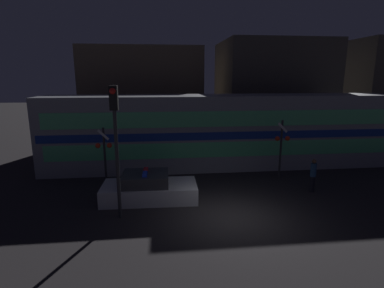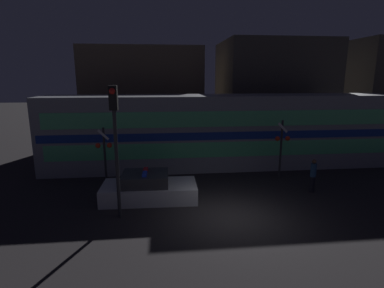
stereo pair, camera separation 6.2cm
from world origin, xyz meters
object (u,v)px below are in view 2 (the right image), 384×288
at_px(train, 223,131).
at_px(pedestrian, 313,175).
at_px(traffic_light_corner, 115,130).
at_px(crossing_signal_near, 282,144).
at_px(police_car, 149,189).

distance_m(train, pedestrian, 6.12).
height_order(pedestrian, traffic_light_corner, traffic_light_corner).
bearing_deg(train, crossing_signal_near, -46.10).
relative_size(police_car, traffic_light_corner, 0.83).
bearing_deg(crossing_signal_near, police_car, -162.51).
distance_m(train, police_car, 6.90).
distance_m(train, crossing_signal_near, 3.83).
relative_size(train, traffic_light_corner, 4.15).
height_order(train, traffic_light_corner, traffic_light_corner).
relative_size(train, police_car, 5.00).
relative_size(police_car, crossing_signal_near, 1.34).
distance_m(police_car, crossing_signal_near, 7.58).
bearing_deg(pedestrian, police_car, -179.39).
distance_m(pedestrian, traffic_light_corner, 9.52).
distance_m(police_car, pedestrian, 7.87).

